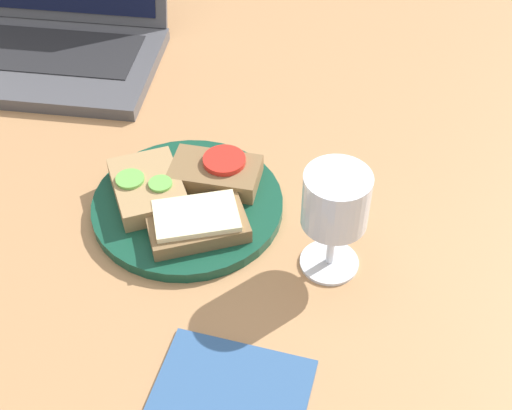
% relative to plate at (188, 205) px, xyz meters
% --- Properties ---
extents(wooden_table, '(1.40, 1.40, 0.03)m').
position_rel_plate_xyz_m(wooden_table, '(0.04, -0.01, -0.02)').
color(wooden_table, '#B27F51').
rests_on(wooden_table, ground).
extents(plate, '(0.23, 0.23, 0.01)m').
position_rel_plate_xyz_m(plate, '(0.00, 0.00, 0.00)').
color(plate, '#144733').
rests_on(plate, wooden_table).
extents(sandwich_with_tomato, '(0.11, 0.07, 0.03)m').
position_rel_plate_xyz_m(sandwich_with_tomato, '(0.03, 0.04, 0.02)').
color(sandwich_with_tomato, brown).
rests_on(sandwich_with_tomato, plate).
extents(sandwich_with_cucumber, '(0.12, 0.13, 0.03)m').
position_rel_plate_xyz_m(sandwich_with_cucumber, '(-0.05, 0.00, 0.02)').
color(sandwich_with_cucumber, '#A88456').
rests_on(sandwich_with_cucumber, plate).
extents(sandwich_with_cheese, '(0.13, 0.11, 0.03)m').
position_rel_plate_xyz_m(sandwich_with_cheese, '(0.02, -0.04, 0.02)').
color(sandwich_with_cheese, brown).
rests_on(sandwich_with_cheese, plate).
extents(wine_glass, '(0.07, 0.07, 0.13)m').
position_rel_plate_xyz_m(wine_glass, '(0.17, -0.06, 0.08)').
color(wine_glass, white).
rests_on(wine_glass, wooden_table).
extents(laptop, '(0.34, 0.28, 0.22)m').
position_rel_plate_xyz_m(laptop, '(-0.28, 0.31, 0.04)').
color(laptop, '#4C4C51').
rests_on(laptop, wooden_table).
extents(napkin, '(0.16, 0.14, 0.00)m').
position_rel_plate_xyz_m(napkin, '(0.09, -0.25, -0.01)').
color(napkin, '#33598C').
rests_on(napkin, wooden_table).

